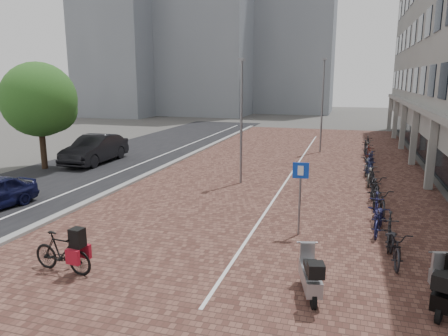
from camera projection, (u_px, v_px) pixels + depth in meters
ground at (167, 249)px, 12.76m from camera, size 140.00×140.00×0.00m
plaza_brick at (289, 171)px, 23.41m from camera, size 14.50×42.00×0.04m
street_asphalt at (117, 160)px, 26.56m from camera, size 8.00×50.00×0.03m
curb at (173, 163)px, 25.43m from camera, size 0.35×42.00×0.14m
lane_line at (145, 162)px, 25.98m from camera, size 0.12×44.00×0.00m
parking_line at (293, 171)px, 23.34m from camera, size 0.10×30.00×0.00m
bg_towers at (216, 16)px, 59.70m from camera, size 33.00×23.00×32.00m
car_dark at (95, 149)px, 25.61m from camera, size 2.00×5.29×1.72m
hero_bike at (62, 252)px, 11.09m from camera, size 1.90×0.69×1.32m
scooter_front at (310, 273)px, 9.87m from camera, size 0.92×1.75×1.15m
scooter_mid at (447, 287)px, 9.20m from camera, size 1.11×1.77×1.16m
parking_sign at (300, 187)px, 13.49m from camera, size 0.52×0.11×2.47m
lamp_near at (241, 123)px, 20.10m from camera, size 0.12×0.12×5.98m
lamp_far at (322, 107)px, 28.86m from camera, size 0.12×0.12×6.41m
street_tree at (42, 102)px, 23.38m from camera, size 4.15×4.15×6.04m
bike_row at (372, 172)px, 20.80m from camera, size 1.23×21.43×1.05m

